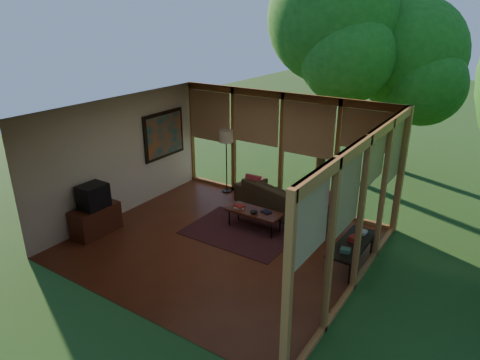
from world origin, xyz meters
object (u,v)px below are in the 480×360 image
Objects in this scene: media_cabinet at (96,220)px; side_console at (349,244)px; coffee_table at (254,212)px; floor_lamp at (226,140)px; sofa at (281,198)px; television at (93,196)px.

media_cabinet is 5.19m from side_console.
coffee_table is at bearing 36.35° from media_cabinet.
media_cabinet is 0.71× the size of side_console.
sofa is at bearing -9.63° from floor_lamp.
television is 3.37m from coffee_table.
sofa is 1.94× the size of coffee_table.
media_cabinet is 3.36m from coffee_table.
side_console is (2.11, -1.29, 0.07)m from sofa.
media_cabinet is 1.82× the size of television.
side_console is at bearing 20.19° from television.
sofa reaches higher than coffee_table.
floor_lamp reaches higher than coffee_table.
media_cabinet is 3.69m from floor_lamp.
sofa is at bearing 148.47° from side_console.
sofa is 4.23× the size of television.
television is at bearing -143.45° from coffee_table.
sofa is 1.41× the size of floor_lamp.
television is 0.39× the size of side_console.
television reaches higher than side_console.
floor_lamp is at bearing 157.62° from side_console.
coffee_table is 2.18m from side_console.
television is 0.46× the size of coffee_table.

